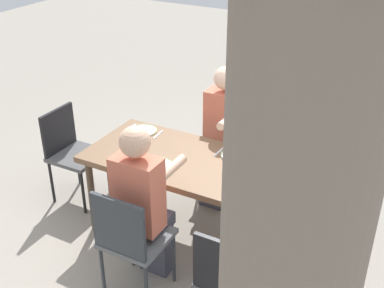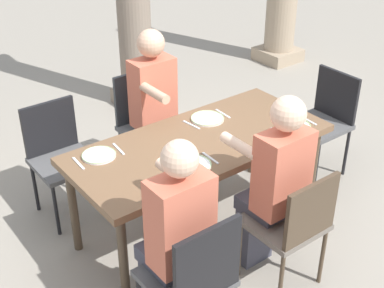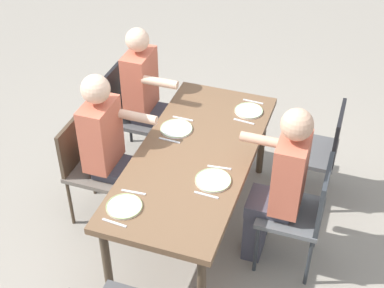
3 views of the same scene
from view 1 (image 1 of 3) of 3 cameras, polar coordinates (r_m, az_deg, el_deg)
The scene contains 22 objects.
ground_plane at distance 4.39m, azimuth 0.50°, elevation -10.58°, with size 16.00×16.00×0.00m, color gray.
dining_table at distance 4.00m, azimuth 0.54°, elevation -2.89°, with size 1.85×0.83×0.75m.
chair_west_north at distance 3.26m, azimuth 4.64°, elevation -15.15°, with size 0.44×0.44×0.88m.
chair_west_south at distance 4.55m, azimuth 13.32°, elevation -1.86°, with size 0.44×0.44×0.93m.
chair_mid_north at distance 3.53m, azimuth -7.17°, elevation -10.65°, with size 0.44×0.44×0.93m.
chair_mid_south at distance 4.76m, azimuth 4.29°, elevation 0.18°, with size 0.44×0.44×0.87m.
chair_head_east at distance 4.77m, azimuth -13.91°, elevation -0.49°, with size 0.44×0.44×0.90m.
diner_woman_green at distance 4.31m, azimuth 12.86°, elevation -0.92°, with size 0.35×0.49×1.32m.
diner_man_white at distance 4.52m, azimuth 3.41°, elevation 1.35°, with size 0.34×0.50×1.32m.
diner_guest_third at distance 3.54m, azimuth -5.61°, elevation -6.77°, with size 0.35×0.50×1.35m.
plate_0 at distance 3.55m, azimuth 8.23°, elevation -6.13°, with size 0.23×0.23×0.02m.
fork_0 at distance 3.52m, azimuth 10.52°, elevation -6.82°, with size 0.02×0.17×0.01m, color silver.
spoon_0 at distance 3.60m, azimuth 5.99°, elevation -5.60°, with size 0.02×0.17×0.01m, color silver.
plate_1 at distance 4.05m, azimuth 5.09°, elevation -1.30°, with size 0.25×0.25×0.02m.
fork_1 at distance 4.00m, azimuth 7.05°, elevation -1.87°, with size 0.02×0.17×0.01m, color silver.
spoon_1 at distance 4.10m, azimuth 3.17°, elevation -0.88°, with size 0.02×0.17×0.01m, color silver.
plate_2 at distance 3.90m, azimuth -4.07°, elevation -2.48°, with size 0.25×0.25×0.02m.
fork_2 at distance 3.84m, azimuth -2.16°, elevation -3.10°, with size 0.02×0.17×0.01m, color silver.
spoon_2 at distance 3.98m, azimuth -5.90°, elevation -2.02°, with size 0.02×0.17×0.01m, color silver.
plate_3 at distance 4.46m, azimuth -5.58°, elevation 1.58°, with size 0.24×0.24×0.02m.
fork_3 at distance 4.38m, azimuth -3.94°, elevation 1.10°, with size 0.02×0.17×0.01m, color silver.
spoon_3 at distance 4.54m, azimuth -7.16°, elevation 1.91°, with size 0.02×0.17×0.01m, color silver.
Camera 1 is at (-1.59, 3.03, 2.74)m, focal length 46.03 mm.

